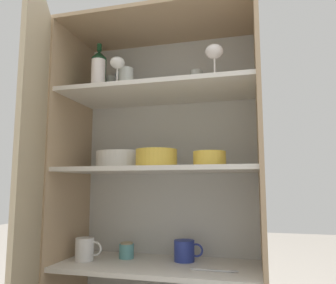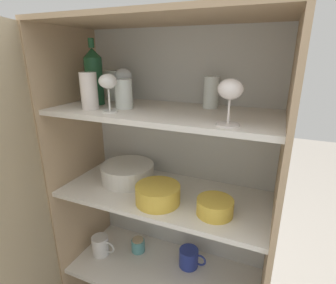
{
  "view_description": "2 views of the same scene",
  "coord_description": "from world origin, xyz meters",
  "px_view_note": "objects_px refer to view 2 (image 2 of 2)",
  "views": [
    {
      "loc": [
        0.42,
        -1.24,
        0.71
      ],
      "look_at": [
        0.05,
        0.18,
        0.9
      ],
      "focal_mm": 35.0,
      "sensor_mm": 36.0,
      "label": 1
    },
    {
      "loc": [
        0.41,
        -0.72,
        1.35
      ],
      "look_at": [
        0.02,
        0.19,
        1.02
      ],
      "focal_mm": 28.0,
      "sensor_mm": 36.0,
      "label": 2
    }
  ],
  "objects_px": {
    "serving_bowl_small": "(215,206)",
    "storage_jar": "(138,245)",
    "plate_stack_white": "(128,172)",
    "mixing_bowl_large": "(158,193)",
    "wine_bottle": "(94,76)",
    "coffee_mug_primary": "(101,246)"
  },
  "relations": [
    {
      "from": "wine_bottle",
      "to": "storage_jar",
      "type": "relative_size",
      "value": 3.67
    },
    {
      "from": "storage_jar",
      "to": "coffee_mug_primary",
      "type": "bearing_deg",
      "value": -149.93
    },
    {
      "from": "plate_stack_white",
      "to": "mixing_bowl_large",
      "type": "height_order",
      "value": "plate_stack_white"
    },
    {
      "from": "wine_bottle",
      "to": "plate_stack_white",
      "type": "relative_size",
      "value": 1.09
    },
    {
      "from": "wine_bottle",
      "to": "mixing_bowl_large",
      "type": "xyz_separation_m",
      "value": [
        0.33,
        -0.08,
        -0.44
      ]
    },
    {
      "from": "mixing_bowl_large",
      "to": "wine_bottle",
      "type": "bearing_deg",
      "value": 166.31
    },
    {
      "from": "wine_bottle",
      "to": "storage_jar",
      "type": "distance_m",
      "value": 0.88
    },
    {
      "from": "wine_bottle",
      "to": "serving_bowl_small",
      "type": "height_order",
      "value": "wine_bottle"
    },
    {
      "from": "plate_stack_white",
      "to": "mixing_bowl_large",
      "type": "xyz_separation_m",
      "value": [
        0.21,
        -0.12,
        -0.0
      ]
    },
    {
      "from": "plate_stack_white",
      "to": "serving_bowl_small",
      "type": "xyz_separation_m",
      "value": [
        0.44,
        -0.11,
        -0.01
      ]
    },
    {
      "from": "mixing_bowl_large",
      "to": "storage_jar",
      "type": "relative_size",
      "value": 2.46
    },
    {
      "from": "plate_stack_white",
      "to": "storage_jar",
      "type": "xyz_separation_m",
      "value": [
        0.02,
        0.02,
        -0.43
      ]
    },
    {
      "from": "storage_jar",
      "to": "plate_stack_white",
      "type": "bearing_deg",
      "value": -132.88
    },
    {
      "from": "mixing_bowl_large",
      "to": "serving_bowl_small",
      "type": "relative_size",
      "value": 1.31
    },
    {
      "from": "mixing_bowl_large",
      "to": "serving_bowl_small",
      "type": "xyz_separation_m",
      "value": [
        0.23,
        0.01,
        -0.01
      ]
    },
    {
      "from": "mixing_bowl_large",
      "to": "storage_jar",
      "type": "bearing_deg",
      "value": 142.58
    },
    {
      "from": "wine_bottle",
      "to": "coffee_mug_primary",
      "type": "bearing_deg",
      "value": -131.99
    },
    {
      "from": "coffee_mug_primary",
      "to": "serving_bowl_small",
      "type": "bearing_deg",
      "value": -3.91
    },
    {
      "from": "mixing_bowl_large",
      "to": "coffee_mug_primary",
      "type": "relative_size",
      "value": 1.4
    },
    {
      "from": "mixing_bowl_large",
      "to": "storage_jar",
      "type": "height_order",
      "value": "mixing_bowl_large"
    },
    {
      "from": "serving_bowl_small",
      "to": "coffee_mug_primary",
      "type": "relative_size",
      "value": 1.07
    },
    {
      "from": "serving_bowl_small",
      "to": "storage_jar",
      "type": "xyz_separation_m",
      "value": [
        -0.42,
        0.14,
        -0.42
      ]
    }
  ]
}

